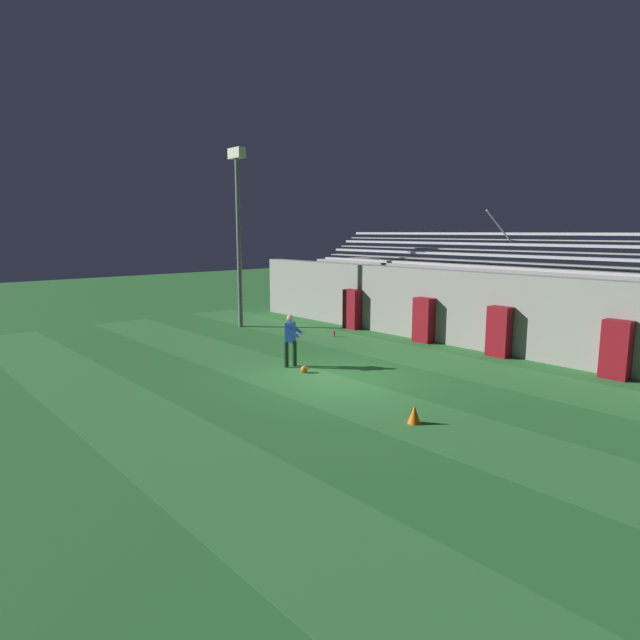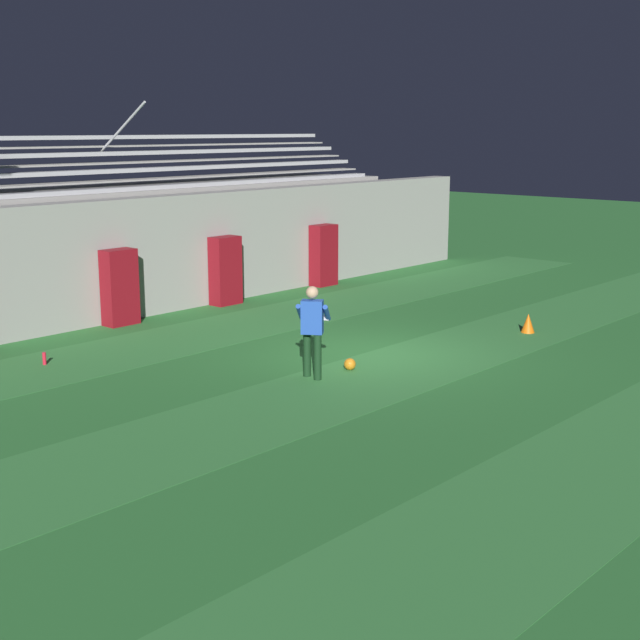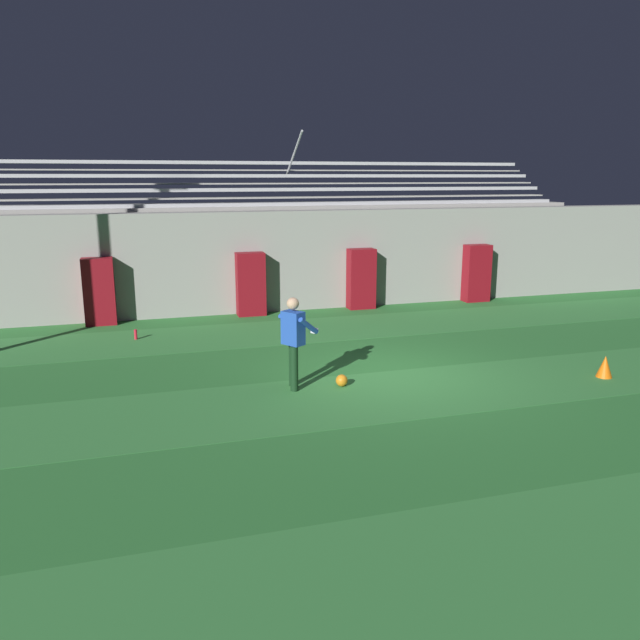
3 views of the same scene
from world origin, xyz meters
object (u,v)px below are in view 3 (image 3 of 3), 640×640
padding_pillar_gate_right (361,279)px  padding_pillar_gate_left (251,284)px  padding_pillar_far_left (99,292)px  goalkeeper (294,337)px  soccer_ball (342,380)px  traffic_cone (605,367)px  padding_pillar_far_right (477,273)px  water_bottle (136,334)px

padding_pillar_gate_right → padding_pillar_gate_left: bearing=180.0°
padding_pillar_gate_left → padding_pillar_far_left: (-3.92, 0.00, 0.00)m
padding_pillar_gate_left → goalkeeper: padding_pillar_gate_left is taller
soccer_ball → traffic_cone: (4.97, -0.92, 0.10)m
padding_pillar_far_right → traffic_cone: bearing=-101.5°
padding_pillar_far_left → soccer_ball: (4.41, -6.39, -0.75)m
padding_pillar_far_right → water_bottle: (-10.03, -1.84, -0.74)m
padding_pillar_far_left → soccer_ball: 7.80m
padding_pillar_far_right → padding_pillar_gate_right: bearing=180.0°
padding_pillar_far_right → soccer_ball: (-6.46, -6.39, -0.75)m
padding_pillar_far_right → water_bottle: bearing=-169.6°
padding_pillar_gate_left → padding_pillar_far_left: bearing=180.0°
padding_pillar_far_right → water_bottle: 10.22m
padding_pillar_far_right → goalkeeper: size_ratio=1.03×
padding_pillar_gate_left → goalkeeper: size_ratio=1.03×
soccer_ball → water_bottle: water_bottle is taller
padding_pillar_far_right → goalkeeper: bearing=-139.6°
padding_pillar_gate_left → soccer_ball: 6.45m
padding_pillar_gate_right → padding_pillar_far_right: bearing=0.0°
padding_pillar_far_left → padding_pillar_far_right: size_ratio=1.00×
padding_pillar_gate_left → water_bottle: (-3.08, -1.84, -0.74)m
padding_pillar_gate_right → soccer_ball: bearing=-113.1°
traffic_cone → padding_pillar_far_left: bearing=142.0°
soccer_ball → padding_pillar_gate_right: bearing=66.9°
padding_pillar_gate_right → padding_pillar_far_right: 3.73m
padding_pillar_far_left → soccer_ball: padding_pillar_far_left is taller
padding_pillar_far_right → traffic_cone: padding_pillar_far_right is taller
padding_pillar_gate_left → padding_pillar_far_left: 3.92m
soccer_ball → water_bottle: size_ratio=0.92×
padding_pillar_far_right → water_bottle: padding_pillar_far_right is taller
padding_pillar_far_left → goalkeeper: size_ratio=1.03×
water_bottle → padding_pillar_far_right: bearing=10.4°
goalkeeper → water_bottle: goalkeeper is taller
padding_pillar_gate_left → traffic_cone: (5.46, -7.31, -0.65)m
goalkeeper → soccer_ball: 1.21m
padding_pillar_gate_right → water_bottle: padding_pillar_gate_right is taller
padding_pillar_far_right → padding_pillar_gate_left: bearing=180.0°
padding_pillar_gate_left → padding_pillar_far_right: 6.95m
padding_pillar_gate_right → soccer_ball: (-2.72, -6.39, -0.75)m
padding_pillar_gate_left → goalkeeper: bearing=-93.3°
padding_pillar_gate_left → padding_pillar_far_left: size_ratio=1.00×
padding_pillar_far_right → water_bottle: size_ratio=7.19×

